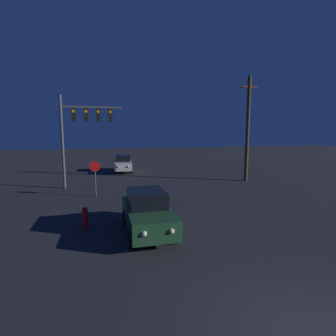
{
  "coord_description": "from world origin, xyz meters",
  "views": [
    {
      "loc": [
        -3.86,
        -3.41,
        3.92
      ],
      "look_at": [
        0.0,
        11.05,
        1.85
      ],
      "focal_mm": 28.0,
      "sensor_mm": 36.0,
      "label": 1
    }
  ],
  "objects_px": {
    "car_near": "(147,212)",
    "utility_pole": "(248,128)",
    "traffic_signal_mast": "(81,124)",
    "stop_sign": "(95,172)",
    "fire_hydrant": "(85,218)",
    "car_far": "(123,163)"
  },
  "relations": [
    {
      "from": "fire_hydrant",
      "to": "car_near",
      "type": "bearing_deg",
      "value": -22.63
    },
    {
      "from": "car_far",
      "to": "utility_pole",
      "type": "relative_size",
      "value": 0.5
    },
    {
      "from": "car_far",
      "to": "car_near",
      "type": "bearing_deg",
      "value": 92.32
    },
    {
      "from": "utility_pole",
      "to": "car_near",
      "type": "bearing_deg",
      "value": -137.92
    },
    {
      "from": "traffic_signal_mast",
      "to": "stop_sign",
      "type": "xyz_separation_m",
      "value": [
        0.84,
        -3.03,
        -2.93
      ]
    },
    {
      "from": "car_near",
      "to": "utility_pole",
      "type": "relative_size",
      "value": 0.5
    },
    {
      "from": "car_near",
      "to": "traffic_signal_mast",
      "type": "xyz_separation_m",
      "value": [
        -2.84,
        9.43,
        3.61
      ]
    },
    {
      "from": "utility_pole",
      "to": "fire_hydrant",
      "type": "relative_size",
      "value": 8.78
    },
    {
      "from": "traffic_signal_mast",
      "to": "car_near",
      "type": "bearing_deg",
      "value": -73.23
    },
    {
      "from": "car_far",
      "to": "stop_sign",
      "type": "distance_m",
      "value": 10.12
    },
    {
      "from": "traffic_signal_mast",
      "to": "fire_hydrant",
      "type": "distance_m",
      "value": 9.34
    },
    {
      "from": "car_far",
      "to": "fire_hydrant",
      "type": "height_order",
      "value": "car_far"
    },
    {
      "from": "car_far",
      "to": "traffic_signal_mast",
      "type": "height_order",
      "value": "traffic_signal_mast"
    },
    {
      "from": "stop_sign",
      "to": "fire_hydrant",
      "type": "bearing_deg",
      "value": -94.0
    },
    {
      "from": "utility_pole",
      "to": "fire_hydrant",
      "type": "xyz_separation_m",
      "value": [
        -12.03,
        -7.72,
        -3.75
      ]
    },
    {
      "from": "car_far",
      "to": "stop_sign",
      "type": "xyz_separation_m",
      "value": [
        -2.54,
        -9.78,
        0.69
      ]
    },
    {
      "from": "car_near",
      "to": "stop_sign",
      "type": "height_order",
      "value": "stop_sign"
    },
    {
      "from": "stop_sign",
      "to": "utility_pole",
      "type": "xyz_separation_m",
      "value": [
        11.65,
        2.32,
        2.71
      ]
    },
    {
      "from": "car_near",
      "to": "utility_pole",
      "type": "bearing_deg",
      "value": -137.25
    },
    {
      "from": "car_near",
      "to": "traffic_signal_mast",
      "type": "bearing_deg",
      "value": -72.56
    },
    {
      "from": "car_far",
      "to": "utility_pole",
      "type": "distance_m",
      "value": 12.25
    },
    {
      "from": "car_near",
      "to": "car_far",
      "type": "bearing_deg",
      "value": -91.23
    }
  ]
}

